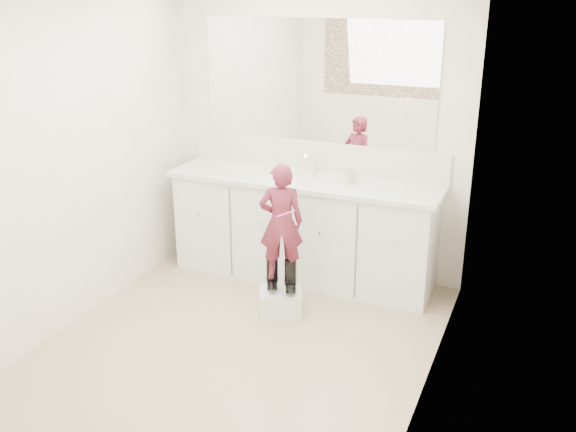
% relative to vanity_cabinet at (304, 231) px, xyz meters
% --- Properties ---
extents(floor, '(3.00, 3.00, 0.00)m').
position_rel_vanity_cabinet_xyz_m(floor, '(0.00, -1.23, -0.42)').
color(floor, '#8D785C').
rests_on(floor, ground).
extents(wall_back, '(2.60, 0.00, 2.60)m').
position_rel_vanity_cabinet_xyz_m(wall_back, '(0.00, 0.27, 0.77)').
color(wall_back, beige).
rests_on(wall_back, floor).
extents(wall_front, '(2.60, 0.00, 2.60)m').
position_rel_vanity_cabinet_xyz_m(wall_front, '(0.00, -2.73, 0.77)').
color(wall_front, beige).
rests_on(wall_front, floor).
extents(wall_left, '(0.00, 3.00, 3.00)m').
position_rel_vanity_cabinet_xyz_m(wall_left, '(-1.30, -1.23, 0.78)').
color(wall_left, beige).
rests_on(wall_left, floor).
extents(wall_right, '(0.00, 3.00, 3.00)m').
position_rel_vanity_cabinet_xyz_m(wall_right, '(1.30, -1.23, 0.78)').
color(wall_right, beige).
rests_on(wall_right, floor).
extents(vanity_cabinet, '(2.20, 0.55, 0.85)m').
position_rel_vanity_cabinet_xyz_m(vanity_cabinet, '(0.00, 0.00, 0.00)').
color(vanity_cabinet, silver).
rests_on(vanity_cabinet, floor).
extents(countertop, '(2.28, 0.58, 0.04)m').
position_rel_vanity_cabinet_xyz_m(countertop, '(0.00, -0.01, 0.45)').
color(countertop, beige).
rests_on(countertop, vanity_cabinet).
extents(backsplash, '(2.28, 0.03, 0.25)m').
position_rel_vanity_cabinet_xyz_m(backsplash, '(0.00, 0.26, 0.59)').
color(backsplash, beige).
rests_on(backsplash, countertop).
extents(mirror, '(2.00, 0.02, 1.00)m').
position_rel_vanity_cabinet_xyz_m(mirror, '(0.00, 0.26, 1.22)').
color(mirror, white).
rests_on(mirror, wall_back).
extents(dot_panel, '(2.00, 0.01, 1.20)m').
position_rel_vanity_cabinet_xyz_m(dot_panel, '(0.00, -2.71, 1.22)').
color(dot_panel, '#472819').
rests_on(dot_panel, wall_front).
extents(faucet, '(0.08, 0.08, 0.10)m').
position_rel_vanity_cabinet_xyz_m(faucet, '(0.00, 0.15, 0.52)').
color(faucet, silver).
rests_on(faucet, countertop).
extents(cup, '(0.15, 0.15, 0.11)m').
position_rel_vanity_cabinet_xyz_m(cup, '(0.39, 0.02, 0.52)').
color(cup, beige).
rests_on(cup, countertop).
extents(soap_bottle, '(0.09, 0.09, 0.18)m').
position_rel_vanity_cabinet_xyz_m(soap_bottle, '(-0.27, 0.03, 0.55)').
color(soap_bottle, beige).
rests_on(soap_bottle, countertop).
extents(step_stool, '(0.39, 0.37, 0.20)m').
position_rel_vanity_cabinet_xyz_m(step_stool, '(0.09, -0.70, -0.32)').
color(step_stool, silver).
rests_on(step_stool, floor).
extents(boot_left, '(0.16, 0.20, 0.26)m').
position_rel_vanity_cabinet_xyz_m(boot_left, '(0.01, -0.68, -0.09)').
color(boot_left, black).
rests_on(boot_left, step_stool).
extents(boot_right, '(0.16, 0.20, 0.26)m').
position_rel_vanity_cabinet_xyz_m(boot_right, '(0.16, -0.68, -0.09)').
color(boot_right, black).
rests_on(boot_right, step_stool).
extents(toddler, '(0.38, 0.33, 0.89)m').
position_rel_vanity_cabinet_xyz_m(toddler, '(0.09, -0.68, 0.32)').
color(toddler, '#A13150').
rests_on(toddler, step_stool).
extents(toothbrush, '(0.13, 0.07, 0.06)m').
position_rel_vanity_cabinet_xyz_m(toothbrush, '(0.16, -0.76, 0.43)').
color(toothbrush, '#D653A5').
rests_on(toothbrush, toddler).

